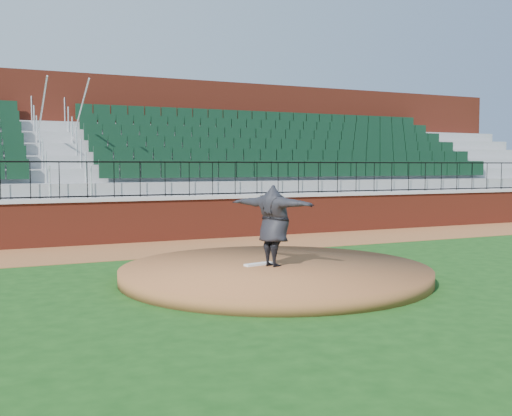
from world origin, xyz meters
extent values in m
plane|color=#143F12|center=(0.00, 0.00, 0.00)|extent=(90.00, 90.00, 0.00)
cube|color=brown|center=(0.00, 5.40, 0.01)|extent=(34.00, 3.20, 0.01)
cube|color=maroon|center=(0.00, 7.00, 0.60)|extent=(34.00, 0.35, 1.20)
cube|color=#B7B7B7|center=(0.00, 7.00, 1.25)|extent=(34.00, 0.45, 0.10)
cube|color=maroon|center=(0.00, 12.52, 2.75)|extent=(34.00, 0.50, 5.50)
cylinder|color=brown|center=(-0.17, 0.27, 0.12)|extent=(5.97, 5.97, 0.25)
cube|color=white|center=(-0.39, 0.53, 0.27)|extent=(0.63, 0.26, 0.04)
imported|color=black|center=(-0.17, 0.31, 1.04)|extent=(1.34, 1.97, 1.58)
camera|label=1|loc=(-5.37, -10.10, 2.19)|focal=42.50mm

